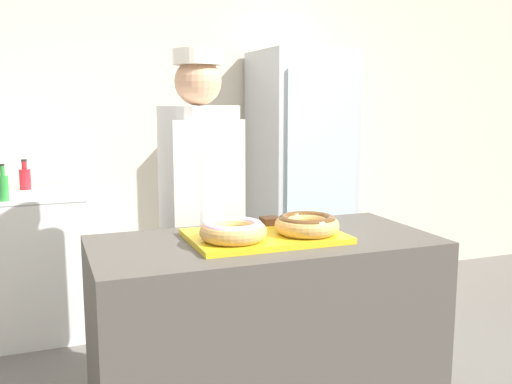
# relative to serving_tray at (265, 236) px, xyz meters

# --- Properties ---
(wall_back) EXTENTS (8.00, 0.06, 2.70)m
(wall_back) POSITION_rel_serving_tray_xyz_m (0.00, 2.13, 0.40)
(wall_back) COLOR beige
(wall_back) RESTS_ON ground_plane
(display_counter) EXTENTS (1.40, 0.67, 0.94)m
(display_counter) POSITION_rel_serving_tray_xyz_m (0.00, 0.00, -0.48)
(display_counter) COLOR #4C4742
(display_counter) RESTS_ON ground_plane
(serving_tray) EXTENTS (0.62, 0.42, 0.02)m
(serving_tray) POSITION_rel_serving_tray_xyz_m (0.00, 0.00, 0.00)
(serving_tray) COLOR yellow
(serving_tray) RESTS_ON display_counter
(donut_light_glaze) EXTENTS (0.26, 0.26, 0.08)m
(donut_light_glaze) POSITION_rel_serving_tray_xyz_m (-0.16, -0.07, 0.05)
(donut_light_glaze) COLOR tan
(donut_light_glaze) RESTS_ON serving_tray
(donut_chocolate_glaze) EXTENTS (0.26, 0.26, 0.08)m
(donut_chocolate_glaze) POSITION_rel_serving_tray_xyz_m (0.16, -0.07, 0.05)
(donut_chocolate_glaze) COLOR tan
(donut_chocolate_glaze) RESTS_ON serving_tray
(brownie_back_left) EXTENTS (0.08, 0.08, 0.03)m
(brownie_back_left) POSITION_rel_serving_tray_xyz_m (-0.09, 0.15, 0.03)
(brownie_back_left) COLOR #382111
(brownie_back_left) RESTS_ON serving_tray
(brownie_back_right) EXTENTS (0.08, 0.08, 0.03)m
(brownie_back_right) POSITION_rel_serving_tray_xyz_m (0.09, 0.15, 0.03)
(brownie_back_right) COLOR #382111
(brownie_back_right) RESTS_ON serving_tray
(baker_person) EXTENTS (0.40, 0.40, 1.74)m
(baker_person) POSITION_rel_serving_tray_xyz_m (-0.11, 0.60, -0.03)
(baker_person) COLOR #4C4C51
(baker_person) RESTS_ON ground_plane
(beverage_fridge) EXTENTS (0.63, 0.70, 1.85)m
(beverage_fridge) POSITION_rel_serving_tray_xyz_m (0.97, 1.72, -0.02)
(beverage_fridge) COLOR #ADB2B7
(beverage_fridge) RESTS_ON ground_plane
(chest_freezer) EXTENTS (0.99, 0.67, 0.92)m
(chest_freezer) POSITION_rel_serving_tray_xyz_m (-1.09, 1.73, -0.49)
(chest_freezer) COLOR white
(chest_freezer) RESTS_ON ground_plane
(bottle_green) EXTENTS (0.06, 0.06, 0.22)m
(bottle_green) POSITION_rel_serving_tray_xyz_m (-1.05, 1.48, 0.05)
(bottle_green) COLOR #2D8C38
(bottle_green) RESTS_ON chest_freezer
(bottle_red) EXTENTS (0.07, 0.07, 0.20)m
(bottle_red) POSITION_rel_serving_tray_xyz_m (-0.94, 1.91, 0.05)
(bottle_red) COLOR red
(bottle_red) RESTS_ON chest_freezer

